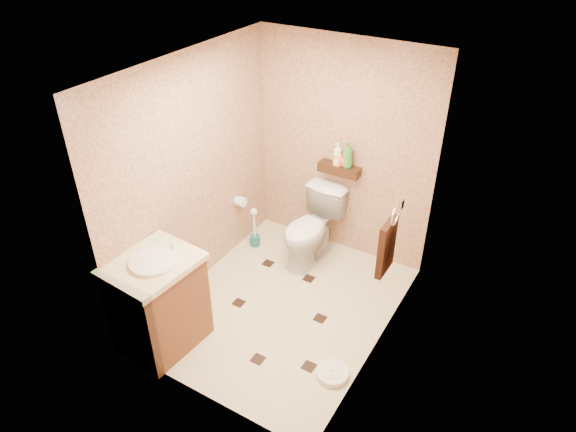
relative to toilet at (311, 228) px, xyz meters
The scene contains 18 objects.
ground 0.94m from the toilet, 80.40° to the right, with size 2.50×2.50×0.00m, color beige.
wall_back 0.91m from the toilet, 71.38° to the left, with size 2.00×0.04×2.40m, color tan.
wall_front 2.23m from the toilet, 86.13° to the right, with size 2.00×0.04×2.40m, color tan.
wall_left 1.43m from the toilet, 135.92° to the right, with size 0.04×2.50×2.40m, color tan.
wall_right 1.62m from the toilet, 36.10° to the right, with size 0.04×2.50×2.40m, color tan.
ceiling 2.16m from the toilet, 80.40° to the right, with size 2.00×2.50×0.02m, color silver.
wall_shelf 0.71m from the toilet, 67.39° to the left, with size 0.46×0.14×0.10m, color #39200F.
floor_accents 1.00m from the toilet, 78.07° to the right, with size 1.21×1.32×0.01m.
toilet is the anchor object (origin of this frame).
vanity 1.87m from the toilet, 107.41° to the right, with size 0.67×0.79×1.06m.
bathroom_scale 1.71m from the toilet, 54.70° to the right, with size 0.32×0.32×0.06m.
toilet_brush 0.73m from the toilet, behind, with size 0.12×0.12×0.50m.
towel_ring 1.32m from the toilet, 28.91° to the right, with size 0.12×0.30×0.76m.
toilet_paper 0.84m from the toilet, 167.18° to the right, with size 0.12×0.11×0.12m.
bottle_a 0.86m from the toilet, 71.44° to the left, with size 0.10×0.10×0.25m, color white.
bottle_b 0.84m from the toilet, 70.07° to the left, with size 0.08×0.08×0.18m, color gold.
bottle_c 0.84m from the toilet, 60.70° to the left, with size 0.12×0.12×0.16m, color #F8391D.
bottle_d 0.90m from the toilet, 56.09° to the left, with size 0.11×0.11×0.29m, color #348B2E.
Camera 1 is at (2.01, -3.28, 3.56)m, focal length 32.00 mm.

